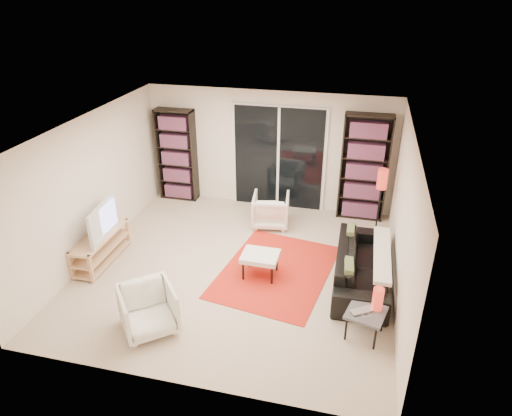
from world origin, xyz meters
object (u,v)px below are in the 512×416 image
object	(u,v)px
bookshelf_right	(364,168)
armchair_front	(148,309)
tv_stand	(101,247)
ottoman	(260,257)
bookshelf_left	(177,155)
sofa	(362,265)
floor_lamp	(381,186)
side_table	(366,314)
armchair_back	(271,210)

from	to	relation	value
bookshelf_right	armchair_front	distance (m)	4.88
tv_stand	ottoman	distance (m)	2.72
bookshelf_left	bookshelf_right	distance (m)	3.85
armchair_front	ottoman	bearing A→B (deg)	13.74
bookshelf_left	ottoman	world-z (taller)	bookshelf_left
bookshelf_left	ottoman	distance (m)	3.46
sofa	floor_lamp	world-z (taller)	floor_lamp
tv_stand	sofa	world-z (taller)	sofa
bookshelf_left	ottoman	bearing A→B (deg)	-45.91
armchair_front	side_table	bearing A→B (deg)	-28.33
bookshelf_right	armchair_front	size ratio (longest dim) A/B	2.92
bookshelf_left	ottoman	xyz separation A→B (m)	(2.37, -2.45, -0.63)
side_table	tv_stand	bearing A→B (deg)	169.34
ottoman	bookshelf_left	bearing A→B (deg)	134.09
armchair_back	ottoman	size ratio (longest dim) A/B	1.18
tv_stand	armchair_back	size ratio (longest dim) A/B	1.86
tv_stand	armchair_back	world-z (taller)	armchair_back
tv_stand	bookshelf_right	bearing A→B (deg)	32.29
ottoman	side_table	xyz separation A→B (m)	(1.67, -1.03, 0.01)
bookshelf_left	sofa	distance (m)	4.60
tv_stand	floor_lamp	size ratio (longest dim) A/B	0.97
sofa	side_table	distance (m)	1.24
tv_stand	armchair_front	distance (m)	2.05
bookshelf_left	floor_lamp	bearing A→B (deg)	-9.89
armchair_back	floor_lamp	world-z (taller)	floor_lamp
bookshelf_left	bookshelf_right	world-z (taller)	bookshelf_right
tv_stand	sofa	size ratio (longest dim) A/B	0.63
tv_stand	armchair_front	size ratio (longest dim) A/B	1.81
bookshelf_left	armchair_back	size ratio (longest dim) A/B	2.80
bookshelf_left	sofa	xyz separation A→B (m)	(3.96, -2.24, -0.67)
tv_stand	armchair_back	bearing A→B (deg)	36.92
sofa	ottoman	distance (m)	1.61
armchair_back	ottoman	distance (m)	1.70
bookshelf_left	armchair_back	bearing A→B (deg)	-18.97
bookshelf_left	tv_stand	distance (m)	2.76
tv_stand	armchair_front	world-z (taller)	armchair_front
bookshelf_left	side_table	distance (m)	5.36
sofa	bookshelf_right	bearing A→B (deg)	2.36
floor_lamp	armchair_back	bearing A→B (deg)	-179.33
bookshelf_left	sofa	bearing A→B (deg)	-29.47
side_table	floor_lamp	xyz separation A→B (m)	(0.13, 2.74, 0.66)
tv_stand	armchair_back	xyz separation A→B (m)	(2.52, 1.90, 0.05)
bookshelf_right	side_table	world-z (taller)	bookshelf_right
armchair_back	ottoman	world-z (taller)	armchair_back
armchair_front	floor_lamp	bearing A→B (deg)	8.53
tv_stand	floor_lamp	bearing A→B (deg)	23.05
armchair_front	floor_lamp	distance (m)	4.50
armchair_back	floor_lamp	size ratio (longest dim) A/B	0.52
tv_stand	floor_lamp	world-z (taller)	floor_lamp
armchair_back	side_table	xyz separation A→B (m)	(1.85, -2.72, 0.04)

